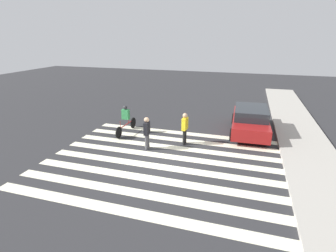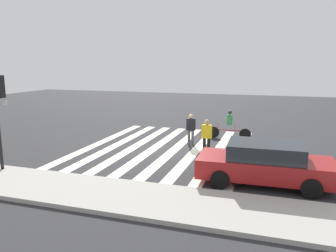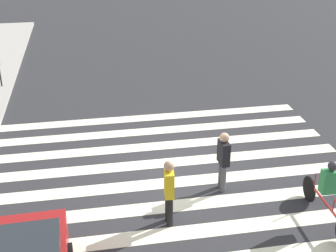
# 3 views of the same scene
# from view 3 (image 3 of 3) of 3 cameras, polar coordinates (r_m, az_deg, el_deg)

# --- Properties ---
(ground_plane) EXTENTS (60.00, 60.00, 0.00)m
(ground_plane) POSITION_cam_3_polar(r_m,az_deg,el_deg) (12.77, 0.46, -5.64)
(ground_plane) COLOR #2D2D30
(crosswalk_stripes) EXTENTS (7.73, 10.00, 0.01)m
(crosswalk_stripes) POSITION_cam_3_polar(r_m,az_deg,el_deg) (12.77, 0.46, -5.63)
(crosswalk_stripes) COLOR #F2EDCC
(crosswalk_stripes) RESTS_ON ground_plane
(pedestrian_adult_yellow_jacket) EXTENTS (0.47, 0.25, 1.62)m
(pedestrian_adult_yellow_jacket) POSITION_cam_3_polar(r_m,az_deg,el_deg) (10.42, 0.13, -7.67)
(pedestrian_adult_yellow_jacket) COLOR black
(pedestrian_adult_yellow_jacket) RESTS_ON ground_plane
(pedestrian_adult_blue_shirt) EXTENTS (0.45, 0.24, 1.60)m
(pedestrian_adult_blue_shirt) POSITION_cam_3_polar(r_m,az_deg,el_deg) (11.69, 6.76, -3.92)
(pedestrian_adult_blue_shirt) COLOR #4C4C51
(pedestrian_adult_blue_shirt) RESTS_ON ground_plane
(cyclist_mid_street) EXTENTS (2.37, 0.41, 1.59)m
(cyclist_mid_street) POSITION_cam_3_polar(r_m,az_deg,el_deg) (11.07, 18.98, -7.38)
(cyclist_mid_street) COLOR black
(cyclist_mid_street) RESTS_ON ground_plane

